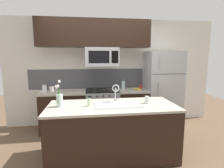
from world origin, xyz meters
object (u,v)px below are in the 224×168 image
object	(u,v)px
microwave	(102,57)
refrigerator	(162,89)
banana_bunch	(138,89)
french_press	(123,85)
stove_range	(102,109)
dish_soap_bottle	(89,102)
storage_jar_medium	(51,88)
drinking_glass	(147,100)
sink_faucet	(116,90)
coffee_tin	(140,87)
storage_jar_tall	(44,89)
flower_vase	(59,99)

from	to	relation	value
microwave	refrigerator	distance (m)	1.67
banana_bunch	french_press	world-z (taller)	french_press
stove_range	dish_soap_bottle	world-z (taller)	dish_soap_bottle
storage_jar_medium	drinking_glass	size ratio (longest dim) A/B	1.15
sink_faucet	stove_range	bearing A→B (deg)	98.72
microwave	coffee_tin	bearing A→B (deg)	4.31
banana_bunch	drinking_glass	distance (m)	1.19
french_press	drinking_glass	distance (m)	1.30
french_press	coffee_tin	world-z (taller)	french_press
banana_bunch	refrigerator	bearing A→B (deg)	7.21
microwave	dish_soap_bottle	bearing A→B (deg)	-104.28
french_press	sink_faucet	xyz separation A→B (m)	(-0.36, -1.09, 0.10)
microwave	storage_jar_tall	bearing A→B (deg)	-179.54
stove_range	coffee_tin	size ratio (longest dim) A/B	8.45
banana_bunch	sink_faucet	size ratio (longest dim) A/B	0.63
banana_bunch	drinking_glass	xyz separation A→B (m)	(-0.18, -1.17, 0.04)
stove_range	drinking_glass	world-z (taller)	drinking_glass
dish_soap_bottle	flower_vase	world-z (taller)	flower_vase
dish_soap_bottle	flower_vase	distance (m)	0.46
french_press	drinking_glass	xyz separation A→B (m)	(0.15, -1.29, -0.04)
refrigerator	dish_soap_bottle	bearing A→B (deg)	-144.58
storage_jar_medium	dish_soap_bottle	world-z (taller)	dish_soap_bottle
dish_soap_bottle	flower_vase	xyz separation A→B (m)	(-0.46, 0.02, 0.06)
microwave	refrigerator	bearing A→B (deg)	1.59
microwave	coffee_tin	world-z (taller)	microwave
microwave	banana_bunch	bearing A→B (deg)	-2.64
french_press	storage_jar_tall	bearing A→B (deg)	-177.10
stove_range	storage_jar_medium	distance (m)	1.26
banana_bunch	french_press	size ratio (longest dim) A/B	0.72
banana_bunch	coffee_tin	xyz separation A→B (m)	(0.10, 0.11, 0.03)
refrigerator	french_press	distance (m)	0.97
storage_jar_tall	coffee_tin	xyz separation A→B (m)	(2.23, 0.08, -0.03)
sink_faucet	drinking_glass	bearing A→B (deg)	-21.51
stove_range	storage_jar_tall	xyz separation A→B (m)	(-1.28, -0.03, 0.53)
stove_range	coffee_tin	xyz separation A→B (m)	(0.94, 0.05, 0.50)
refrigerator	sink_faucet	size ratio (longest dim) A/B	5.95
microwave	dish_soap_bottle	distance (m)	1.46
storage_jar_medium	banana_bunch	bearing A→B (deg)	-2.81
flower_vase	french_press	bearing A→B (deg)	45.00
refrigerator	flower_vase	xyz separation A→B (m)	(-2.25, -1.25, 0.12)
drinking_glass	french_press	bearing A→B (deg)	96.46
refrigerator	flower_vase	world-z (taller)	refrigerator
french_press	dish_soap_bottle	world-z (taller)	french_press
stove_range	refrigerator	distance (m)	1.54
french_press	coffee_tin	bearing A→B (deg)	-1.35
sink_faucet	drinking_glass	world-z (taller)	sink_faucet
microwave	storage_jar_tall	distance (m)	1.46
storage_jar_medium	dish_soap_bottle	distance (m)	1.54
stove_range	sink_faucet	distance (m)	1.23
storage_jar_medium	french_press	bearing A→B (deg)	0.76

